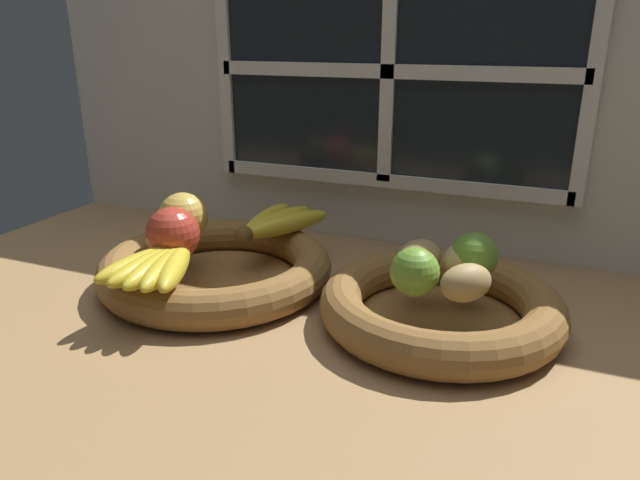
{
  "coord_description": "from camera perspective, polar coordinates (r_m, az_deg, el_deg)",
  "views": [
    {
      "loc": [
        28.55,
        -71.73,
        37.14
      ],
      "look_at": [
        -0.84,
        -0.74,
        9.73
      ],
      "focal_mm": 32.65,
      "sensor_mm": 36.0,
      "label": 1
    }
  ],
  "objects": [
    {
      "name": "fruit_bowl_right",
      "position": [
        0.8,
        11.71,
        -6.38
      ],
      "size": [
        32.43,
        32.43,
        5.73
      ],
      "color": "brown",
      "rests_on": "ground_plane"
    },
    {
      "name": "lime_far",
      "position": [
        0.81,
        14.88,
        -1.49
      ],
      "size": [
        6.42,
        6.42,
        6.42
      ],
      "primitive_type": "sphere",
      "color": "olive",
      "rests_on": "fruit_bowl_right"
    },
    {
      "name": "potato_oblong",
      "position": [
        0.81,
        9.7,
        -1.66
      ],
      "size": [
        7.17,
        8.46,
        4.71
      ],
      "primitive_type": "ellipsoid",
      "rotation": [
        0.0,
        0.0,
        4.48
      ],
      "color": "#A38451",
      "rests_on": "fruit_bowl_right"
    },
    {
      "name": "potato_back",
      "position": [
        0.82,
        14.13,
        -1.77
      ],
      "size": [
        8.0,
        9.41,
        4.86
      ],
      "primitive_type": "ellipsoid",
      "rotation": [
        0.0,
        0.0,
        1.19
      ],
      "color": "tan",
      "rests_on": "fruit_bowl_right"
    },
    {
      "name": "banana_bunch_front",
      "position": [
        0.82,
        -15.55,
        -2.39
      ],
      "size": [
        12.84,
        16.84,
        3.26
      ],
      "color": "gold",
      "rests_on": "fruit_bowl_left"
    },
    {
      "name": "fruit_bowl_left",
      "position": [
        0.92,
        -10.12,
        -2.75
      ],
      "size": [
        35.78,
        35.78,
        5.73
      ],
      "color": "brown",
      "rests_on": "ground_plane"
    },
    {
      "name": "potato_small",
      "position": [
        0.74,
        14.1,
        -4.08
      ],
      "size": [
        8.1,
        8.25,
        4.82
      ],
      "primitive_type": "ellipsoid",
      "rotation": [
        0.0,
        0.0,
        0.83
      ],
      "color": "tan",
      "rests_on": "fruit_bowl_right"
    },
    {
      "name": "apple_golden_left",
      "position": [
        0.95,
        -13.27,
        2.19
      ],
      "size": [
        7.84,
        7.84,
        7.84
      ],
      "primitive_type": "sphere",
      "color": "gold",
      "rests_on": "fruit_bowl_left"
    },
    {
      "name": "banana_bunch_back",
      "position": [
        0.97,
        -4.32,
        1.77
      ],
      "size": [
        11.52,
        18.72,
        3.25
      ],
      "color": "gold",
      "rests_on": "fruit_bowl_left"
    },
    {
      "name": "ground_plane",
      "position": [
        0.86,
        0.71,
        -6.96
      ],
      "size": [
        140.0,
        90.0,
        3.0
      ],
      "primitive_type": "cube",
      "color": "#9E774C"
    },
    {
      "name": "lime_near",
      "position": [
        0.74,
        9.27,
        -3.1
      ],
      "size": [
        6.26,
        6.26,
        6.26
      ],
      "primitive_type": "sphere",
      "color": "#6B9E33",
      "rests_on": "fruit_bowl_right"
    },
    {
      "name": "apple_red_front",
      "position": [
        0.87,
        -14.22,
        0.62
      ],
      "size": [
        7.84,
        7.84,
        7.84
      ],
      "primitive_type": "sphere",
      "color": "#B73828",
      "rests_on": "fruit_bowl_left"
    },
    {
      "name": "back_wall",
      "position": [
        1.06,
        6.97,
        14.48
      ],
      "size": [
        140.0,
        4.6,
        55.0
      ],
      "color": "silver",
      "rests_on": "ground_plane"
    }
  ]
}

